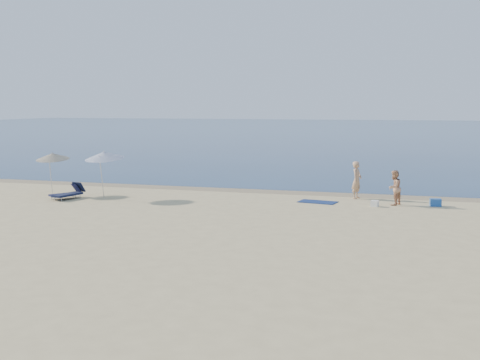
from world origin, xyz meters
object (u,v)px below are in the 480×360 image
object	(u,v)px
person_right	(394,188)
person_left	(357,180)
blue_cooler	(436,202)
umbrella_near	(104,155)

from	to	relation	value
person_right	person_left	bearing A→B (deg)	-102.47
person_left	blue_cooler	world-z (taller)	person_left
umbrella_near	blue_cooler	bearing A→B (deg)	15.39
person_left	person_right	distance (m)	2.36
person_left	person_right	xyz separation A→B (m)	(1.83, -1.48, -0.11)
person_left	umbrella_near	xyz separation A→B (m)	(-11.90, -3.39, 1.21)
umbrella_near	person_left	bearing A→B (deg)	23.49
blue_cooler	umbrella_near	distance (m)	15.83
person_right	umbrella_near	world-z (taller)	umbrella_near
person_left	blue_cooler	xyz separation A→B (m)	(3.67, -1.26, -0.75)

